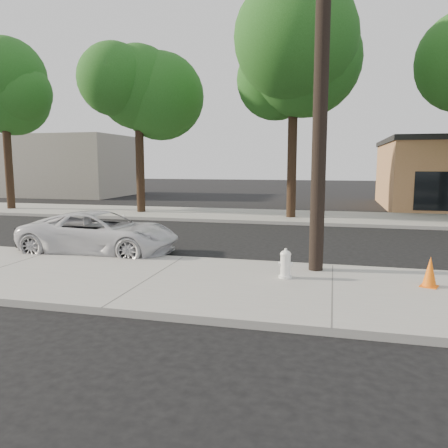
{
  "coord_description": "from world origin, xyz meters",
  "views": [
    {
      "loc": [
        3.96,
        -13.26,
        2.7
      ],
      "look_at": [
        0.97,
        -1.36,
        1.0
      ],
      "focal_mm": 35.0,
      "sensor_mm": 36.0,
      "label": 1
    }
  ],
  "objects_px": {
    "utility_pole": "(321,75)",
    "police_cruiser": "(100,233)",
    "fire_hydrant": "(285,265)",
    "traffic_cone": "(430,272)"
  },
  "relations": [
    {
      "from": "utility_pole",
      "to": "police_cruiser",
      "type": "xyz_separation_m",
      "value": [
        -6.36,
        1.02,
        -4.05
      ]
    },
    {
      "from": "utility_pole",
      "to": "fire_hydrant",
      "type": "distance_m",
      "value": 4.39
    },
    {
      "from": "utility_pole",
      "to": "traffic_cone",
      "type": "xyz_separation_m",
      "value": [
        2.37,
        -0.92,
        -4.24
      ]
    },
    {
      "from": "utility_pole",
      "to": "fire_hydrant",
      "type": "bearing_deg",
      "value": -124.03
    },
    {
      "from": "police_cruiser",
      "to": "fire_hydrant",
      "type": "bearing_deg",
      "value": -110.98
    },
    {
      "from": "utility_pole",
      "to": "police_cruiser",
      "type": "height_order",
      "value": "utility_pole"
    },
    {
      "from": "utility_pole",
      "to": "fire_hydrant",
      "type": "xyz_separation_m",
      "value": [
        -0.63,
        -0.94,
        -4.24
      ]
    },
    {
      "from": "fire_hydrant",
      "to": "traffic_cone",
      "type": "distance_m",
      "value": 3.0
    },
    {
      "from": "police_cruiser",
      "to": "fire_hydrant",
      "type": "relative_size",
      "value": 7.4
    },
    {
      "from": "fire_hydrant",
      "to": "police_cruiser",
      "type": "bearing_deg",
      "value": 154.09
    }
  ]
}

